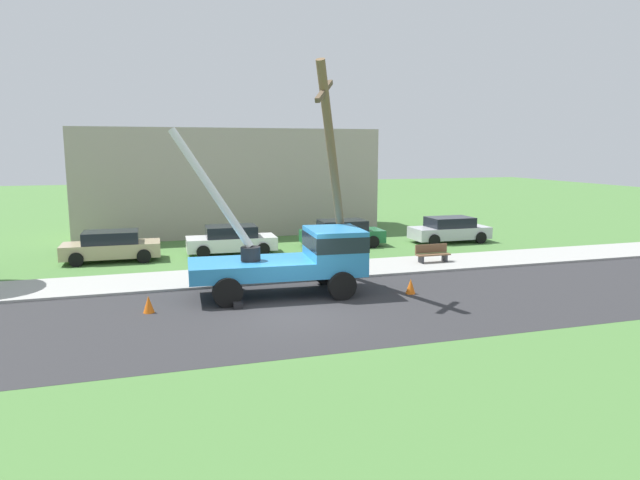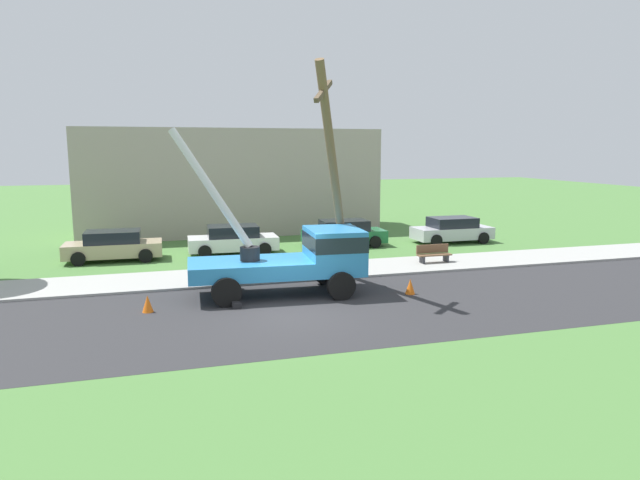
{
  "view_description": "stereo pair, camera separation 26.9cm",
  "coord_description": "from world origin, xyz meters",
  "px_view_note": "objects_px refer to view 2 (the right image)",
  "views": [
    {
      "loc": [
        -4.59,
        -17.24,
        5.26
      ],
      "look_at": [
        1.94,
        3.71,
        1.7
      ],
      "focal_mm": 31.98,
      "sensor_mm": 36.0,
      "label": 1
    },
    {
      "loc": [
        -4.33,
        -17.32,
        5.26
      ],
      "look_at": [
        1.94,
        3.71,
        1.7
      ],
      "focal_mm": 31.98,
      "sensor_mm": 36.0,
      "label": 2
    }
  ],
  "objects_px": {
    "leaning_utility_pole": "(334,176)",
    "traffic_cone_ahead": "(410,286)",
    "parked_sedan_white": "(233,240)",
    "traffic_cone_curbside": "(328,274)",
    "utility_truck": "(299,255)",
    "park_bench": "(434,254)",
    "traffic_cone_behind": "(148,304)",
    "parked_sedan_green": "(344,233)",
    "parked_sedan_tan": "(113,246)",
    "parked_sedan_silver": "(452,230)"
  },
  "relations": [
    {
      "from": "parked_sedan_white",
      "to": "traffic_cone_curbside",
      "type": "bearing_deg",
      "value": -68.4
    },
    {
      "from": "parked_sedan_tan",
      "to": "parked_sedan_green",
      "type": "xyz_separation_m",
      "value": [
        11.7,
        0.66,
        0.0
      ]
    },
    {
      "from": "park_bench",
      "to": "parked_sedan_green",
      "type": "bearing_deg",
      "value": 112.14
    },
    {
      "from": "parked_sedan_white",
      "to": "park_bench",
      "type": "bearing_deg",
      "value": -32.05
    },
    {
      "from": "utility_truck",
      "to": "parked_sedan_silver",
      "type": "distance_m",
      "value": 13.99
    },
    {
      "from": "park_bench",
      "to": "parked_sedan_silver",
      "type": "bearing_deg",
      "value": 53.3
    },
    {
      "from": "parked_sedan_silver",
      "to": "park_bench",
      "type": "distance_m",
      "value": 6.49
    },
    {
      "from": "traffic_cone_behind",
      "to": "parked_sedan_green",
      "type": "bearing_deg",
      "value": 44.63
    },
    {
      "from": "parked_sedan_white",
      "to": "park_bench",
      "type": "xyz_separation_m",
      "value": [
        8.4,
        -5.26,
        -0.25
      ]
    },
    {
      "from": "traffic_cone_curbside",
      "to": "parked_sedan_tan",
      "type": "distance_m",
      "value": 10.89
    },
    {
      "from": "utility_truck",
      "to": "parked_sedan_silver",
      "type": "xyz_separation_m",
      "value": [
        11.07,
        8.53,
        -0.7
      ]
    },
    {
      "from": "parked_sedan_green",
      "to": "park_bench",
      "type": "bearing_deg",
      "value": -67.86
    },
    {
      "from": "leaning_utility_pole",
      "to": "traffic_cone_curbside",
      "type": "xyz_separation_m",
      "value": [
        0.09,
        1.02,
        -3.94
      ]
    },
    {
      "from": "traffic_cone_ahead",
      "to": "parked_sedan_tan",
      "type": "xyz_separation_m",
      "value": [
        -10.69,
        9.68,
        0.43
      ]
    },
    {
      "from": "leaning_utility_pole",
      "to": "traffic_cone_ahead",
      "type": "bearing_deg",
      "value": -37.28
    },
    {
      "from": "traffic_cone_ahead",
      "to": "traffic_cone_behind",
      "type": "height_order",
      "value": "same"
    },
    {
      "from": "traffic_cone_curbside",
      "to": "parked_sedan_white",
      "type": "distance_m",
      "value": 7.6
    },
    {
      "from": "utility_truck",
      "to": "park_bench",
      "type": "distance_m",
      "value": 7.98
    },
    {
      "from": "parked_sedan_silver",
      "to": "leaning_utility_pole",
      "type": "bearing_deg",
      "value": -140.08
    },
    {
      "from": "utility_truck",
      "to": "parked_sedan_white",
      "type": "distance_m",
      "value": 8.7
    },
    {
      "from": "utility_truck",
      "to": "traffic_cone_curbside",
      "type": "relative_size",
      "value": 12.05
    },
    {
      "from": "traffic_cone_behind",
      "to": "traffic_cone_curbside",
      "type": "distance_m",
      "value": 7.34
    },
    {
      "from": "leaning_utility_pole",
      "to": "traffic_cone_curbside",
      "type": "relative_size",
      "value": 14.79
    },
    {
      "from": "parked_sedan_white",
      "to": "traffic_cone_ahead",
      "type": "bearing_deg",
      "value": -62.91
    },
    {
      "from": "traffic_cone_ahead",
      "to": "park_bench",
      "type": "bearing_deg",
      "value": 53.86
    },
    {
      "from": "traffic_cone_ahead",
      "to": "parked_sedan_white",
      "type": "distance_m",
      "value": 11.08
    },
    {
      "from": "leaning_utility_pole",
      "to": "parked_sedan_green",
      "type": "relative_size",
      "value": 1.86
    },
    {
      "from": "leaning_utility_pole",
      "to": "parked_sedan_silver",
      "type": "xyz_separation_m",
      "value": [
        9.58,
        8.01,
        -3.51
      ]
    },
    {
      "from": "leaning_utility_pole",
      "to": "park_bench",
      "type": "height_order",
      "value": "leaning_utility_pole"
    },
    {
      "from": "parked_sedan_green",
      "to": "utility_truck",
      "type": "bearing_deg",
      "value": -118.12
    },
    {
      "from": "leaning_utility_pole",
      "to": "parked_sedan_green",
      "type": "height_order",
      "value": "leaning_utility_pole"
    },
    {
      "from": "traffic_cone_curbside",
      "to": "parked_sedan_green",
      "type": "xyz_separation_m",
      "value": [
        3.27,
        7.54,
        0.43
      ]
    },
    {
      "from": "leaning_utility_pole",
      "to": "parked_sedan_white",
      "type": "height_order",
      "value": "leaning_utility_pole"
    },
    {
      "from": "utility_truck",
      "to": "park_bench",
      "type": "height_order",
      "value": "utility_truck"
    },
    {
      "from": "traffic_cone_curbside",
      "to": "parked_sedan_silver",
      "type": "distance_m",
      "value": 11.79
    },
    {
      "from": "utility_truck",
      "to": "traffic_cone_curbside",
      "type": "bearing_deg",
      "value": 44.11
    },
    {
      "from": "traffic_cone_curbside",
      "to": "park_bench",
      "type": "distance_m",
      "value": 5.89
    },
    {
      "from": "utility_truck",
      "to": "traffic_cone_curbside",
      "type": "xyz_separation_m",
      "value": [
        1.58,
        1.54,
        -1.13
      ]
    },
    {
      "from": "parked_sedan_green",
      "to": "parked_sedan_silver",
      "type": "bearing_deg",
      "value": -5.05
    },
    {
      "from": "leaning_utility_pole",
      "to": "park_bench",
      "type": "xyz_separation_m",
      "value": [
        5.7,
        2.81,
        -3.76
      ]
    },
    {
      "from": "traffic_cone_behind",
      "to": "traffic_cone_curbside",
      "type": "xyz_separation_m",
      "value": [
        6.9,
        2.5,
        0.0
      ]
    },
    {
      "from": "traffic_cone_curbside",
      "to": "parked_sedan_green",
      "type": "relative_size",
      "value": 0.13
    },
    {
      "from": "utility_truck",
      "to": "parked_sedan_silver",
      "type": "height_order",
      "value": "utility_truck"
    },
    {
      "from": "park_bench",
      "to": "parked_sedan_tan",
      "type": "bearing_deg",
      "value": 160.09
    },
    {
      "from": "parked_sedan_tan",
      "to": "park_bench",
      "type": "relative_size",
      "value": 2.77
    },
    {
      "from": "leaning_utility_pole",
      "to": "traffic_cone_curbside",
      "type": "distance_m",
      "value": 4.07
    },
    {
      "from": "traffic_cone_behind",
      "to": "parked_sedan_silver",
      "type": "height_order",
      "value": "parked_sedan_silver"
    },
    {
      "from": "traffic_cone_ahead",
      "to": "park_bench",
      "type": "height_order",
      "value": "park_bench"
    },
    {
      "from": "utility_truck",
      "to": "park_bench",
      "type": "relative_size",
      "value": 4.22
    },
    {
      "from": "leaning_utility_pole",
      "to": "traffic_cone_behind",
      "type": "bearing_deg",
      "value": -167.77
    }
  ]
}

